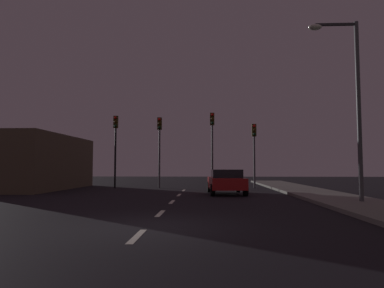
{
  "coord_description": "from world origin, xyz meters",
  "views": [
    {
      "loc": [
        1.56,
        -8.93,
        1.53
      ],
      "look_at": [
        0.46,
        15.9,
        3.18
      ],
      "focal_mm": 32.52,
      "sensor_mm": 36.0,
      "label": 1
    }
  ],
  "objects": [
    {
      "name": "ground_plane",
      "position": [
        0.0,
        7.0,
        0.0
      ],
      "size": [
        80.0,
        80.0,
        0.0
      ],
      "primitive_type": "plane",
      "color": "black"
    },
    {
      "name": "lane_stripe_fifth",
      "position": [
        0.0,
        14.0,
        0.0
      ],
      "size": [
        0.16,
        1.6,
        0.01
      ],
      "primitive_type": "cube",
      "color": "silver",
      "rests_on": "ground_plane"
    },
    {
      "name": "lane_stripe_third",
      "position": [
        0.0,
        6.4,
        0.0
      ],
      "size": [
        0.16,
        1.6,
        0.01
      ],
      "primitive_type": "cube",
      "color": "silver",
      "rests_on": "ground_plane"
    },
    {
      "name": "street_lamp_right",
      "position": [
        7.49,
        5.53,
        4.56
      ],
      "size": [
        2.07,
        0.36,
        7.6
      ],
      "color": "#4C4C51",
      "rests_on": "ground_plane"
    },
    {
      "name": "lane_stripe_fourth",
      "position": [
        0.0,
        10.2,
        0.0
      ],
      "size": [
        0.16,
        1.6,
        0.01
      ],
      "primitive_type": "cube",
      "color": "silver",
      "rests_on": "ground_plane"
    },
    {
      "name": "traffic_signal_center_left",
      "position": [
        -1.96,
        16.37,
        3.61
      ],
      "size": [
        0.32,
        0.38,
        5.18
      ],
      "color": "#4C4C51",
      "rests_on": "ground_plane"
    },
    {
      "name": "lane_stripe_second",
      "position": [
        0.0,
        2.6,
        0.0
      ],
      "size": [
        0.16,
        1.6,
        0.01
      ],
      "primitive_type": "cube",
      "color": "silver",
      "rests_on": "ground_plane"
    },
    {
      "name": "car_stopped_ahead",
      "position": [
        2.62,
        10.9,
        0.72
      ],
      "size": [
        2.17,
        3.98,
        1.39
      ],
      "color": "#B21919",
      "rests_on": "ground_plane"
    },
    {
      "name": "traffic_signal_far_left",
      "position": [
        -5.23,
        16.37,
        3.7
      ],
      "size": [
        0.32,
        0.38,
        5.32
      ],
      "color": "black",
      "rests_on": "ground_plane"
    },
    {
      "name": "traffic_signal_center_right",
      "position": [
        1.92,
        16.37,
        3.81
      ],
      "size": [
        0.32,
        0.38,
        5.5
      ],
      "color": "#4C4C51",
      "rests_on": "ground_plane"
    },
    {
      "name": "traffic_signal_far_right",
      "position": [
        4.96,
        16.37,
        3.28
      ],
      "size": [
        0.32,
        0.38,
        4.66
      ],
      "color": "#4C4C51",
      "rests_on": "ground_plane"
    },
    {
      "name": "storefront_left",
      "position": [
        -10.05,
        14.8,
        1.85
      ],
      "size": [
        4.1,
        9.79,
        3.71
      ],
      "primitive_type": "cube",
      "color": "brown",
      "rests_on": "ground_plane"
    },
    {
      "name": "sidewalk_curb_right",
      "position": [
        7.5,
        7.0,
        0.07
      ],
      "size": [
        3.0,
        40.0,
        0.15
      ],
      "primitive_type": "cube",
      "color": "gray",
      "rests_on": "ground_plane"
    },
    {
      "name": "lane_stripe_nearest",
      "position": [
        0.0,
        -1.2,
        0.0
      ],
      "size": [
        0.16,
        1.6,
        0.01
      ],
      "primitive_type": "cube",
      "color": "silver",
      "rests_on": "ground_plane"
    }
  ]
}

